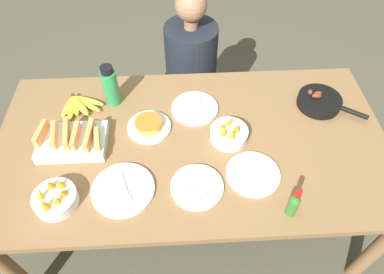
% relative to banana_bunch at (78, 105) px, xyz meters
% --- Properties ---
extents(ground_plane, '(14.00, 14.00, 0.00)m').
position_rel_banana_bunch_xyz_m(ground_plane, '(0.57, -0.26, -0.74)').
color(ground_plane, '#565142').
extents(dining_table, '(1.87, 0.99, 0.72)m').
position_rel_banana_bunch_xyz_m(dining_table, '(0.57, -0.26, -0.10)').
color(dining_table, olive).
rests_on(dining_table, ground_plane).
extents(banana_bunch, '(0.22, 0.18, 0.04)m').
position_rel_banana_bunch_xyz_m(banana_bunch, '(0.00, 0.00, 0.00)').
color(banana_bunch, yellow).
rests_on(banana_bunch, dining_table).
extents(melon_tray, '(0.31, 0.21, 0.10)m').
position_rel_banana_bunch_xyz_m(melon_tray, '(0.02, -0.25, 0.02)').
color(melon_tray, silver).
rests_on(melon_tray, dining_table).
extents(skillet, '(0.32, 0.26, 0.08)m').
position_rel_banana_bunch_xyz_m(skillet, '(1.24, -0.05, 0.01)').
color(skillet, black).
rests_on(skillet, dining_table).
extents(frittata_plate_center, '(0.21, 0.21, 0.05)m').
position_rel_banana_bunch_xyz_m(frittata_plate_center, '(0.37, -0.17, 0.00)').
color(frittata_plate_center, white).
rests_on(frittata_plate_center, dining_table).
extents(empty_plate_near_front, '(0.24, 0.24, 0.02)m').
position_rel_banana_bunch_xyz_m(empty_plate_near_front, '(0.83, -0.47, -0.01)').
color(empty_plate_near_front, white).
rests_on(empty_plate_near_front, dining_table).
extents(empty_plate_far_left, '(0.27, 0.27, 0.02)m').
position_rel_banana_bunch_xyz_m(empty_plate_far_left, '(0.27, -0.51, -0.01)').
color(empty_plate_far_left, white).
rests_on(empty_plate_far_left, dining_table).
extents(empty_plate_far_right, '(0.24, 0.24, 0.02)m').
position_rel_banana_bunch_xyz_m(empty_plate_far_right, '(0.60, -0.05, -0.01)').
color(empty_plate_far_right, white).
rests_on(empty_plate_far_right, dining_table).
extents(empty_plate_mid_edge, '(0.23, 0.23, 0.02)m').
position_rel_banana_bunch_xyz_m(empty_plate_mid_edge, '(0.58, -0.52, -0.01)').
color(empty_plate_mid_edge, white).
rests_on(empty_plate_mid_edge, dining_table).
extents(fruit_bowl_mango, '(0.18, 0.18, 0.11)m').
position_rel_banana_bunch_xyz_m(fruit_bowl_mango, '(0.75, -0.25, 0.02)').
color(fruit_bowl_mango, white).
rests_on(fruit_bowl_mango, dining_table).
extents(fruit_bowl_citrus, '(0.18, 0.18, 0.11)m').
position_rel_banana_bunch_xyz_m(fruit_bowl_citrus, '(-0.00, -0.56, 0.02)').
color(fruit_bowl_citrus, white).
rests_on(fruit_bowl_citrus, dining_table).
extents(water_bottle, '(0.08, 0.08, 0.23)m').
position_rel_banana_bunch_xyz_m(water_bottle, '(0.18, 0.03, 0.09)').
color(water_bottle, '#2D9351').
rests_on(water_bottle, dining_table).
extents(hot_sauce_bottle, '(0.04, 0.04, 0.16)m').
position_rel_banana_bunch_xyz_m(hot_sauce_bottle, '(0.95, -0.65, 0.05)').
color(hot_sauce_bottle, '#337F2D').
rests_on(hot_sauce_bottle, dining_table).
extents(person_figure, '(0.36, 0.36, 1.10)m').
position_rel_banana_bunch_xyz_m(person_figure, '(0.61, 0.48, -0.29)').
color(person_figure, black).
rests_on(person_figure, ground_plane).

